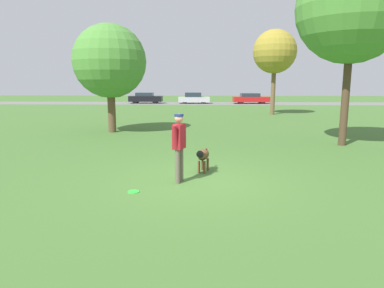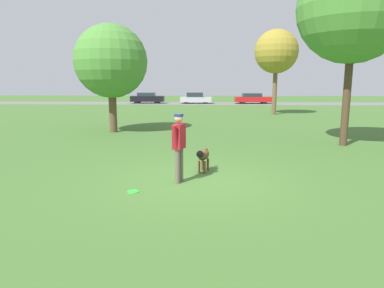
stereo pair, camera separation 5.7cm
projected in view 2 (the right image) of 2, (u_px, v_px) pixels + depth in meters
ground_plane at (195, 181)px, 8.89m from camera, size 120.00×120.00×0.00m
far_road_strip at (205, 103)px, 42.40m from camera, size 120.00×6.00×0.01m
person at (179, 142)px, 8.57m from camera, size 0.33×0.66×1.75m
dog at (203, 156)px, 9.65m from camera, size 0.43×0.97×0.68m
frisbee at (133, 192)px, 7.96m from camera, size 0.27×0.27×0.02m
tree_near_left at (111, 62)px, 17.09m from camera, size 3.65×3.65×5.40m
tree_near_right at (354, 7)px, 12.97m from camera, size 4.25×4.25×7.48m
tree_far_right at (276, 52)px, 26.63m from camera, size 3.39×3.39×6.62m
parked_car_black at (147, 98)px, 42.51m from camera, size 4.11×1.76×1.32m
parked_car_silver at (196, 98)px, 42.08m from camera, size 3.82×1.82×1.35m
parked_car_red at (252, 98)px, 41.82m from camera, size 4.42×2.00×1.27m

